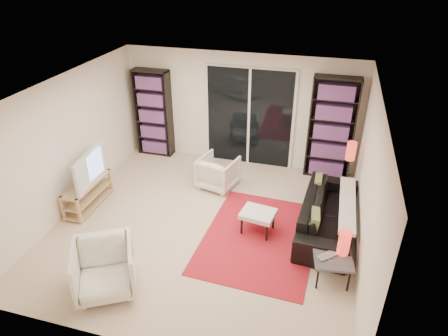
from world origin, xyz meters
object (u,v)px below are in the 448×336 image
(sofa, at_px, (329,214))
(side_table, at_px, (333,259))
(ottoman, at_px, (258,215))
(bookshelf_left, at_px, (153,113))
(tv_stand, at_px, (88,193))
(floor_lamp, at_px, (350,158))
(armchair_back, at_px, (218,172))
(armchair_front, at_px, (104,269))
(bookshelf_right, at_px, (331,129))

(sofa, relative_size, side_table, 3.51)
(ottoman, relative_size, side_table, 0.99)
(bookshelf_left, distance_m, ottoman, 3.70)
(tv_stand, xyz_separation_m, floor_lamp, (4.53, 1.39, 0.67))
(sofa, height_order, armchair_back, armchair_back)
(bookshelf_left, bearing_deg, ottoman, -38.56)
(armchair_front, bearing_deg, bookshelf_right, 26.72)
(tv_stand, distance_m, floor_lamp, 4.78)
(bookshelf_right, xyz_separation_m, tv_stand, (-4.15, -2.35, -0.79))
(sofa, bearing_deg, side_table, -171.03)
(bookshelf_left, distance_m, floor_lamp, 4.33)
(tv_stand, height_order, sofa, sofa)
(sofa, height_order, ottoman, sofa)
(bookshelf_right, distance_m, armchair_front, 5.00)
(tv_stand, height_order, floor_lamp, floor_lamp)
(bookshelf_right, distance_m, sofa, 2.03)
(bookshelf_right, bearing_deg, side_table, -85.61)
(bookshelf_left, distance_m, armchair_front, 4.30)
(bookshelf_left, height_order, ottoman, bookshelf_left)
(ottoman, bearing_deg, bookshelf_right, 66.33)
(sofa, height_order, armchair_front, armchair_front)
(tv_stand, bearing_deg, bookshelf_right, 29.56)
(bookshelf_right, bearing_deg, tv_stand, -150.44)
(armchair_front, distance_m, floor_lamp, 4.49)
(armchair_back, height_order, floor_lamp, floor_lamp)
(tv_stand, bearing_deg, armchair_back, 31.77)
(sofa, bearing_deg, armchair_front, 131.35)
(armchair_front, bearing_deg, side_table, -10.16)
(sofa, height_order, floor_lamp, floor_lamp)
(sofa, bearing_deg, bookshelf_right, 7.60)
(armchair_back, relative_size, side_table, 1.15)
(armchair_front, height_order, floor_lamp, floor_lamp)
(armchair_back, height_order, ottoman, armchair_back)
(tv_stand, distance_m, ottoman, 3.16)
(armchair_front, bearing_deg, armchair_back, 47.40)
(bookshelf_left, xyz_separation_m, armchair_front, (1.08, -4.11, -0.60))
(bookshelf_left, xyz_separation_m, sofa, (3.98, -1.88, -0.66))
(bookshelf_right, height_order, tv_stand, bookshelf_right)
(tv_stand, xyz_separation_m, armchair_front, (1.38, -1.76, 0.11))
(side_table, height_order, floor_lamp, floor_lamp)
(bookshelf_right, relative_size, armchair_front, 2.57)
(bookshelf_right, height_order, sofa, bookshelf_right)
(floor_lamp, bearing_deg, armchair_back, -177.91)
(tv_stand, bearing_deg, bookshelf_left, 82.73)
(tv_stand, xyz_separation_m, side_table, (4.39, -0.72, 0.10))
(tv_stand, relative_size, sofa, 0.54)
(armchair_front, distance_m, ottoman, 2.55)
(sofa, xyz_separation_m, side_table, (0.11, -1.18, 0.05))
(bookshelf_right, bearing_deg, floor_lamp, -68.64)
(ottoman, bearing_deg, armchair_front, -133.90)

